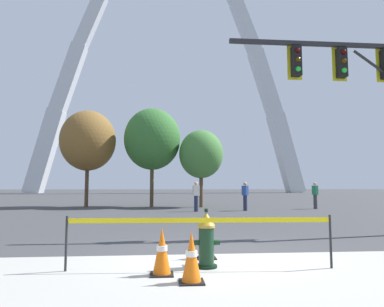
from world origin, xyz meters
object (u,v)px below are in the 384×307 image
object	(u,v)px
traffic_cone_mid_sidewalk	(191,258)
pedestrian_walking_left	(245,196)
monument_arch	(169,71)
pedestrian_walking_right	(196,196)
traffic_cone_by_hydrant	(162,252)
pedestrian_standing_center	(315,195)
traffic_cone_curb_edge	(206,240)
traffic_signal_gantry	(376,89)
fire_hydrant	(206,240)

from	to	relation	value
traffic_cone_mid_sidewalk	pedestrian_walking_left	world-z (taller)	pedestrian_walking_left
monument_arch	pedestrian_walking_left	distance (m)	52.45
monument_arch	pedestrian_walking_right	size ratio (longest dim) A/B	34.50
traffic_cone_by_hydrant	pedestrian_standing_center	distance (m)	17.15
traffic_cone_curb_edge	pedestrian_walking_left	world-z (taller)	pedestrian_walking_left
traffic_cone_by_hydrant	traffic_cone_mid_sidewalk	size ratio (longest dim) A/B	1.00
traffic_signal_gantry	pedestrian_walking_right	size ratio (longest dim) A/B	4.04
traffic_cone_mid_sidewalk	monument_arch	size ratio (longest dim) A/B	0.01
traffic_cone_by_hydrant	pedestrian_walking_left	distance (m)	14.20
traffic_signal_gantry	traffic_cone_curb_edge	bearing A→B (deg)	-151.82
fire_hydrant	traffic_signal_gantry	size ratio (longest dim) A/B	0.15
traffic_cone_mid_sidewalk	pedestrian_walking_right	bearing A→B (deg)	84.16
traffic_cone_mid_sidewalk	pedestrian_standing_center	bearing A→B (deg)	59.98
monument_arch	pedestrian_walking_left	size ratio (longest dim) A/B	34.50
traffic_cone_by_hydrant	monument_arch	size ratio (longest dim) A/B	0.01
traffic_cone_mid_sidewalk	traffic_cone_by_hydrant	bearing A→B (deg)	132.40
traffic_cone_by_hydrant	pedestrian_standing_center	world-z (taller)	pedestrian_standing_center
traffic_cone_curb_edge	traffic_cone_by_hydrant	bearing A→B (deg)	-126.01
monument_arch	pedestrian_walking_left	xyz separation A→B (m)	(3.43, -47.02, -22.98)
traffic_cone_mid_sidewalk	pedestrian_walking_right	world-z (taller)	pedestrian_walking_right
traffic_cone_by_hydrant	traffic_signal_gantry	bearing A→B (deg)	32.89
pedestrian_standing_center	pedestrian_walking_right	xyz separation A→B (m)	(-7.29, -1.51, 0.00)
pedestrian_walking_right	traffic_signal_gantry	bearing A→B (deg)	-62.85
pedestrian_standing_center	monument_arch	bearing A→B (deg)	99.83
traffic_cone_mid_sidewalk	pedestrian_standing_center	xyz separation A→B (m)	(8.67, 15.00, 0.46)
traffic_signal_gantry	pedestrian_standing_center	size ratio (longest dim) A/B	4.04
traffic_cone_by_hydrant	traffic_signal_gantry	size ratio (longest dim) A/B	0.11
fire_hydrant	pedestrian_walking_left	xyz separation A→B (m)	(3.82, 13.01, 0.35)
pedestrian_standing_center	traffic_cone_curb_edge	bearing A→B (deg)	-121.65
traffic_signal_gantry	pedestrian_walking_right	distance (m)	10.59
fire_hydrant	traffic_cone_mid_sidewalk	bearing A→B (deg)	-110.00
traffic_cone_curb_edge	traffic_cone_mid_sidewalk	bearing A→B (deg)	-104.51
traffic_cone_curb_edge	monument_arch	distance (m)	63.77
fire_hydrant	pedestrian_walking_left	size ratio (longest dim) A/B	0.62
fire_hydrant	traffic_signal_gantry	distance (m)	7.72
traffic_signal_gantry	traffic_cone_mid_sidewalk	bearing A→B (deg)	-142.39
traffic_signal_gantry	pedestrian_walking_left	bearing A→B (deg)	100.93
pedestrian_walking_left	pedestrian_standing_center	distance (m)	4.65
fire_hydrant	traffic_cone_by_hydrant	xyz separation A→B (m)	(-0.75, -0.44, -0.11)
fire_hydrant	monument_arch	bearing A→B (deg)	89.63
fire_hydrant	traffic_cone_curb_edge	size ratio (longest dim) A/B	1.36
traffic_cone_curb_edge	pedestrian_standing_center	xyz separation A→B (m)	(8.25, 13.38, 0.46)
fire_hydrant	pedestrian_standing_center	size ratio (longest dim) A/B	0.62
traffic_cone_by_hydrant	pedestrian_standing_center	bearing A→B (deg)	57.99
traffic_cone_curb_edge	pedestrian_walking_left	distance (m)	12.85
traffic_cone_mid_sidewalk	pedestrian_standing_center	size ratio (longest dim) A/B	0.46
fire_hydrant	traffic_signal_gantry	xyz separation A→B (m)	(5.62, 3.68, 3.80)
traffic_cone_curb_edge	pedestrian_walking_right	world-z (taller)	pedestrian_walking_right
traffic_cone_mid_sidewalk	pedestrian_walking_left	bearing A→B (deg)	73.38
monument_arch	pedestrian_standing_center	bearing A→B (deg)	-80.17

